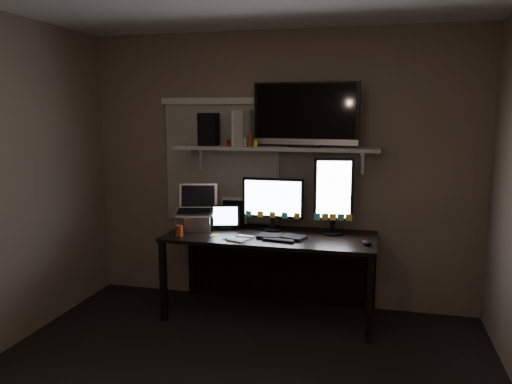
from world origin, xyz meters
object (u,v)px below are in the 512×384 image
(monitor_portrait, at_px, (333,196))
(game_console, at_px, (242,128))
(keyboard, at_px, (281,237))
(tablet, at_px, (226,217))
(speaker, at_px, (209,129))
(mouse, at_px, (367,243))
(tv, at_px, (306,115))
(laptop, at_px, (194,208))
(desk, at_px, (273,251))
(cup, at_px, (179,231))
(monitor_landscape, at_px, (273,204))

(monitor_portrait, bearing_deg, game_console, 170.58)
(keyboard, height_order, game_console, game_console)
(tablet, bearing_deg, speaker, 136.80)
(mouse, relative_size, tv, 0.11)
(game_console, bearing_deg, tablet, -129.50)
(mouse, distance_m, laptop, 1.55)
(laptop, bearing_deg, desk, -7.55)
(desk, relative_size, tablet, 6.98)
(cup, bearing_deg, desk, 25.98)
(speaker, bearing_deg, keyboard, -25.63)
(cup, bearing_deg, game_console, 44.97)
(game_console, xyz_separation_m, speaker, (-0.31, -0.01, -0.01))
(monitor_portrait, height_order, laptop, monitor_portrait)
(tv, bearing_deg, keyboard, -111.10)
(mouse, bearing_deg, tv, 131.20)
(monitor_portrait, distance_m, keyboard, 0.58)
(mouse, distance_m, game_console, 1.47)
(monitor_landscape, distance_m, tablet, 0.44)
(keyboard, relative_size, tablet, 1.57)
(cup, height_order, tv, tv)
(mouse, xyz_separation_m, laptop, (-1.53, 0.18, 0.18))
(keyboard, relative_size, laptop, 1.03)
(tv, bearing_deg, tablet, -165.42)
(mouse, bearing_deg, game_console, 146.27)
(speaker, bearing_deg, monitor_landscape, -6.03)
(monitor_portrait, bearing_deg, keyboard, -154.69)
(tablet, height_order, speaker, speaker)
(mouse, distance_m, speaker, 1.71)
(desk, xyz_separation_m, cup, (-0.74, -0.36, 0.23))
(speaker, bearing_deg, cup, -111.53)
(desk, relative_size, keyboard, 4.44)
(monitor_landscape, distance_m, laptop, 0.71)
(tablet, xyz_separation_m, speaker, (-0.18, 0.09, 0.78))
(game_console, bearing_deg, monitor_landscape, 4.84)
(monitor_landscape, distance_m, monitor_portrait, 0.54)
(laptop, relative_size, tv, 0.43)
(monitor_landscape, bearing_deg, tv, 7.02)
(monitor_landscape, height_order, speaker, speaker)
(keyboard, distance_m, tablet, 0.58)
(tv, distance_m, speaker, 0.88)
(desk, xyz_separation_m, mouse, (0.82, -0.26, 0.20))
(laptop, distance_m, speaker, 0.72)
(game_console, bearing_deg, laptop, -148.59)
(laptop, distance_m, game_console, 0.84)
(tablet, height_order, laptop, laptop)
(laptop, xyz_separation_m, speaker, (0.10, 0.14, 0.70))
(monitor_landscape, height_order, cup, monitor_landscape)
(monitor_landscape, bearing_deg, game_console, 173.85)
(desk, relative_size, cup, 18.42)
(laptop, relative_size, cup, 4.02)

